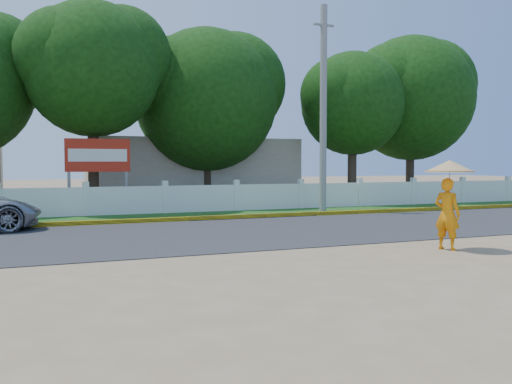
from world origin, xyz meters
The scene contains 10 objects.
ground centered at (0.00, 0.00, 0.00)m, with size 120.00×120.00×0.00m, color #9E8460.
road centered at (0.00, 4.50, 0.01)m, with size 60.00×7.00×0.02m, color #38383A.
grass_verge centered at (0.00, 9.75, 0.01)m, with size 60.00×3.50×0.03m, color #2D601E.
curb centered at (0.00, 8.05, 0.08)m, with size 40.00×0.18×0.16m, color yellow.
fence centered at (0.00, 11.20, 0.55)m, with size 40.00×0.10×1.10m, color silver.
building_near centered at (3.00, 18.00, 1.60)m, with size 10.00×6.00×3.20m, color #B7AD99.
utility_pole centered at (6.15, 9.54, 4.17)m, with size 0.28×0.28×8.34m, color gray.
monk_with_parasol centered at (3.79, -0.43, 1.35)m, with size 1.14×1.14×2.07m.
billboard centered at (-2.40, 12.30, 2.14)m, with size 2.50×0.13×2.95m.
tree_row centered at (2.25, 14.28, 5.16)m, with size 33.47×7.96×8.74m.
Camera 1 is at (-5.40, -10.78, 2.03)m, focal length 40.00 mm.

